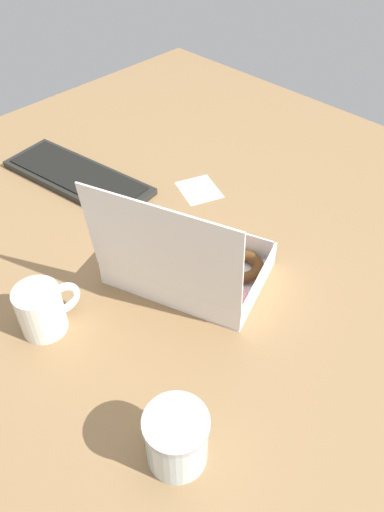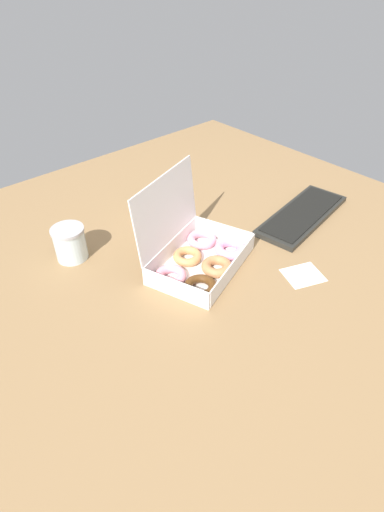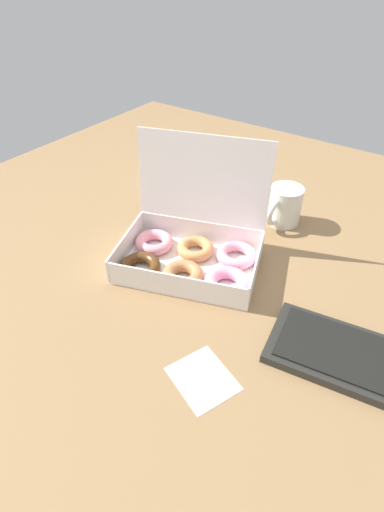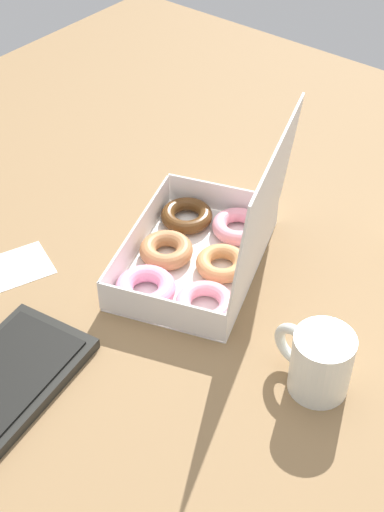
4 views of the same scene
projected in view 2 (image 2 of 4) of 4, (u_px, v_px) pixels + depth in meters
The scene contains 6 objects.
ground_plane at pixel (208, 262), 126.68cm from camera, with size 180.00×180.00×2.00cm, color olive.
donut_box at pixel (198, 255), 121.90cm from camera, with size 37.77×32.93×27.58cm.
keyboard at pixel (302, 215), 144.80cm from camera, with size 44.57×21.47×2.20cm.
coffee_mug at pixel (164, 203), 142.96cm from camera, with size 8.85×12.89×10.31cm.
glass_jar at pixel (70, 243), 123.62cm from camera, with size 10.17×10.17×10.85cm.
paper_napkin at pixel (303, 275), 119.94cm from camera, with size 11.22×9.53×0.15cm, color white.
Camera 2 is at (-69.55, -70.07, 78.57)cm, focal length 28.00 mm.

